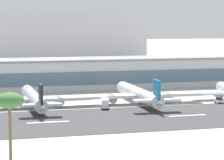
{
  "coord_description": "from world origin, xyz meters",
  "views": [
    {
      "loc": [
        -25.81,
        -159.03,
        28.67
      ],
      "look_at": [
        27.62,
        33.67,
        7.78
      ],
      "focal_mm": 90.32,
      "sensor_mm": 36.0,
      "label": 1
    }
  ],
  "objects_px": {
    "terminal_building": "(64,74)",
    "distant_hotel_block": "(51,38)",
    "airliner_black_tail_gate_1": "(34,99)",
    "service_baggage_tug_0": "(219,101)",
    "palm_tree_3": "(10,102)",
    "airliner_blue_tail_gate_2": "(140,95)",
    "service_box_truck_2": "(105,103)"
  },
  "relations": [
    {
      "from": "terminal_building",
      "to": "service_baggage_tug_0",
      "type": "xyz_separation_m",
      "value": [
        44.47,
        -56.55,
        -5.43
      ]
    },
    {
      "from": "distant_hotel_block",
      "to": "service_box_truck_2",
      "type": "height_order",
      "value": "distant_hotel_block"
    },
    {
      "from": "service_baggage_tug_0",
      "to": "palm_tree_3",
      "type": "relative_size",
      "value": 0.25
    },
    {
      "from": "terminal_building",
      "to": "airliner_black_tail_gate_1",
      "type": "relative_size",
      "value": 3.32
    },
    {
      "from": "terminal_building",
      "to": "distant_hotel_block",
      "type": "bearing_deg",
      "value": 83.0
    },
    {
      "from": "distant_hotel_block",
      "to": "service_baggage_tug_0",
      "type": "relative_size",
      "value": 34.15
    },
    {
      "from": "terminal_building",
      "to": "service_baggage_tug_0",
      "type": "distance_m",
      "value": 72.14
    },
    {
      "from": "service_box_truck_2",
      "to": "service_baggage_tug_0",
      "type": "bearing_deg",
      "value": 106.13
    },
    {
      "from": "palm_tree_3",
      "to": "distant_hotel_block",
      "type": "bearing_deg",
      "value": 78.89
    },
    {
      "from": "airliner_black_tail_gate_1",
      "to": "airliner_blue_tail_gate_2",
      "type": "bearing_deg",
      "value": -89.45
    },
    {
      "from": "airliner_blue_tail_gate_2",
      "to": "service_baggage_tug_0",
      "type": "distance_m",
      "value": 27.95
    },
    {
      "from": "airliner_black_tail_gate_1",
      "to": "palm_tree_3",
      "type": "bearing_deg",
      "value": 169.63
    },
    {
      "from": "airliner_blue_tail_gate_2",
      "to": "palm_tree_3",
      "type": "height_order",
      "value": "palm_tree_3"
    },
    {
      "from": "service_baggage_tug_0",
      "to": "service_box_truck_2",
      "type": "xyz_separation_m",
      "value": [
        -41.55,
        -0.68,
        0.74
      ]
    },
    {
      "from": "terminal_building",
      "to": "airliner_black_tail_gate_1",
      "type": "xyz_separation_m",
      "value": [
        -19.47,
        -50.27,
        -3.3
      ]
    },
    {
      "from": "service_box_truck_2",
      "to": "terminal_building",
      "type": "bearing_deg",
      "value": -161.88
    },
    {
      "from": "terminal_building",
      "to": "palm_tree_3",
      "type": "relative_size",
      "value": 10.93
    },
    {
      "from": "terminal_building",
      "to": "palm_tree_3",
      "type": "distance_m",
      "value": 126.01
    },
    {
      "from": "distant_hotel_block",
      "to": "airliner_black_tail_gate_1",
      "type": "distance_m",
      "value": 190.51
    },
    {
      "from": "airliner_black_tail_gate_1",
      "to": "palm_tree_3",
      "type": "xyz_separation_m",
      "value": [
        -14.35,
        -70.97,
        9.4
      ]
    },
    {
      "from": "terminal_building",
      "to": "airliner_black_tail_gate_1",
      "type": "height_order",
      "value": "terminal_building"
    },
    {
      "from": "airliner_black_tail_gate_1",
      "to": "airliner_blue_tail_gate_2",
      "type": "height_order",
      "value": "airliner_blue_tail_gate_2"
    },
    {
      "from": "airliner_black_tail_gate_1",
      "to": "service_box_truck_2",
      "type": "relative_size",
      "value": 7.43
    },
    {
      "from": "airliner_black_tail_gate_1",
      "to": "service_baggage_tug_0",
      "type": "height_order",
      "value": "airliner_black_tail_gate_1"
    },
    {
      "from": "airliner_blue_tail_gate_2",
      "to": "palm_tree_3",
      "type": "bearing_deg",
      "value": 145.67
    },
    {
      "from": "distant_hotel_block",
      "to": "airliner_blue_tail_gate_2",
      "type": "height_order",
      "value": "distant_hotel_block"
    },
    {
      "from": "distant_hotel_block",
      "to": "airliner_black_tail_gate_1",
      "type": "height_order",
      "value": "distant_hotel_block"
    },
    {
      "from": "distant_hotel_block",
      "to": "airliner_blue_tail_gate_2",
      "type": "relative_size",
      "value": 2.46
    },
    {
      "from": "service_baggage_tug_0",
      "to": "palm_tree_3",
      "type": "xyz_separation_m",
      "value": [
        -78.29,
        -64.69,
        11.53
      ]
    },
    {
      "from": "airliner_blue_tail_gate_2",
      "to": "service_box_truck_2",
      "type": "bearing_deg",
      "value": 116.38
    },
    {
      "from": "terminal_building",
      "to": "service_baggage_tug_0",
      "type": "relative_size",
      "value": 44.42
    },
    {
      "from": "terminal_building",
      "to": "distant_hotel_block",
      "type": "height_order",
      "value": "distant_hotel_block"
    }
  ]
}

